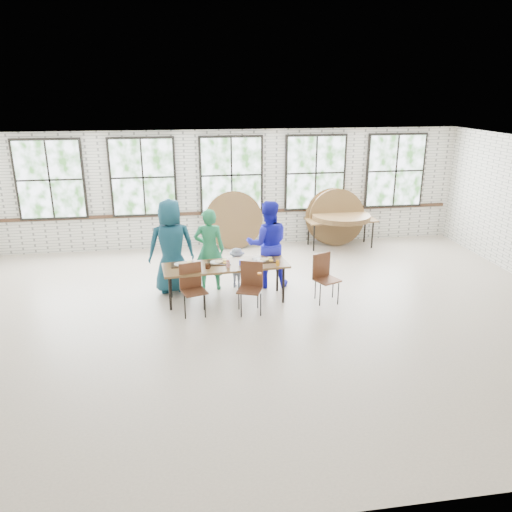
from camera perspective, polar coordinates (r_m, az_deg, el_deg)
The scene contains 13 objects.
room at distance 12.84m, azimuth -2.82°, elevation 9.03°, with size 12.00×12.00×12.00m.
dining_table at distance 9.65m, azimuth -3.47°, elevation -1.28°, with size 2.46×1.01×0.74m.
chair_near_left at distance 9.22m, azimuth -7.30°, elevation -3.24°, with size 0.52×0.51×0.95m.
chair_near_right at distance 9.22m, azimuth -0.61°, elevation -3.08°, with size 0.54×0.53×0.95m.
chair_spare at distance 9.77m, azimuth 7.79°, elevation -1.98°, with size 0.55×0.54×0.95m.
adult_teal at distance 10.15m, azimuth -9.65°, elevation 1.11°, with size 0.94×0.61×1.92m, color #153F52.
adult_green at distance 10.19m, azimuth -5.35°, elevation 0.74°, with size 0.62×0.41×1.70m, color #207B4B.
toddler at distance 10.38m, azimuth -2.18°, elevation -1.35°, with size 0.55×0.32×0.85m, color #121E39.
adult_blue at distance 10.31m, azimuth 1.35°, elevation 1.38°, with size 0.89×0.69×1.82m, color #1B1DC1.
storage_table at distance 13.18m, azimuth 9.67°, elevation 3.95°, with size 1.83×0.82×0.74m.
tabletop_clutter at distance 9.61m, azimuth -2.95°, elevation -0.87°, with size 2.05×0.60×0.11m.
round_tops_stacked at distance 13.15m, azimuth 9.69°, elevation 4.45°, with size 1.50×1.50×0.13m.
round_tops_leaning at distance 13.12m, azimuth 5.27°, elevation 4.30°, with size 4.22×0.39×1.50m.
Camera 1 is at (-1.34, -8.15, 3.98)m, focal length 35.00 mm.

